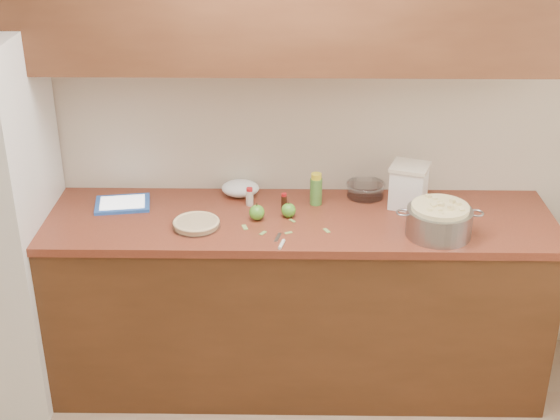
{
  "coord_description": "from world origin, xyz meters",
  "views": [
    {
      "loc": [
        0.07,
        -1.84,
        2.55
      ],
      "look_at": [
        0.02,
        1.43,
        0.98
      ],
      "focal_mm": 50.0,
      "sensor_mm": 36.0,
      "label": 1
    }
  ],
  "objects_px": {
    "pie": "(196,224)",
    "colander": "(439,221)",
    "tablet": "(123,204)",
    "flour_canister": "(409,185)"
  },
  "relations": [
    {
      "from": "pie",
      "to": "colander",
      "type": "xyz_separation_m",
      "value": [
        1.1,
        -0.06,
        0.05
      ]
    },
    {
      "from": "pie",
      "to": "colander",
      "type": "bearing_deg",
      "value": -2.95
    },
    {
      "from": "colander",
      "to": "pie",
      "type": "bearing_deg",
      "value": 177.05
    },
    {
      "from": "colander",
      "to": "tablet",
      "type": "relative_size",
      "value": 1.36
    },
    {
      "from": "pie",
      "to": "colander",
      "type": "height_order",
      "value": "colander"
    },
    {
      "from": "pie",
      "to": "tablet",
      "type": "bearing_deg",
      "value": 149.32
    },
    {
      "from": "colander",
      "to": "tablet",
      "type": "bearing_deg",
      "value": 169.1
    },
    {
      "from": "tablet",
      "to": "colander",
      "type": "bearing_deg",
      "value": -20.11
    },
    {
      "from": "flour_canister",
      "to": "tablet",
      "type": "relative_size",
      "value": 0.77
    },
    {
      "from": "flour_canister",
      "to": "pie",
      "type": "bearing_deg",
      "value": -165.99
    }
  ]
}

